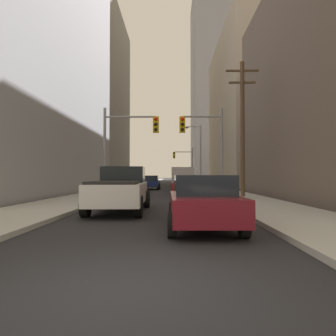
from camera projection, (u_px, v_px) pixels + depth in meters
ground_plane at (124, 291)px, 4.05m from camera, size 400.00×400.00×0.00m
sidewalk_left at (141, 184)px, 54.10m from camera, size 3.42×160.00×0.15m
sidewalk_right at (197, 184)px, 53.95m from camera, size 3.42×160.00×0.15m
pickup_truck_white at (121, 189)px, 13.01m from camera, size 2.20×5.47×1.90m
cargo_van_silver at (183, 178)px, 29.34m from camera, size 2.16×5.25×2.26m
sedan_maroon at (203, 202)px, 8.74m from camera, size 1.95×4.24×1.52m
sedan_red at (184, 185)px, 23.67m from camera, size 1.95×4.26×1.52m
sedan_navy at (151, 182)px, 33.70m from camera, size 1.95×4.20×1.52m
sedan_grey at (180, 181)px, 44.01m from camera, size 1.95×4.23×1.52m
sedan_green at (178, 179)px, 59.54m from camera, size 1.95×4.25×1.52m
traffic_signal_near_left at (128, 137)px, 20.36m from camera, size 3.67×0.44×6.00m
traffic_signal_near_right at (204, 138)px, 20.28m from camera, size 2.86×0.44×6.00m
traffic_signal_far_right at (184, 160)px, 50.56m from camera, size 3.26×0.44×6.00m
utility_pole_right at (242, 126)px, 20.61m from camera, size 2.20×0.28×9.15m
street_lamp_right at (198, 150)px, 36.44m from camera, size 2.06×0.32×7.50m
building_left_mid_office at (41, 95)px, 49.26m from camera, size 24.83×26.47×28.80m
building_right_mid_block at (290, 112)px, 48.20m from camera, size 22.10×26.38×22.88m
building_right_far_highrise at (223, 86)px, 98.17m from camera, size 19.12×24.90×59.80m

